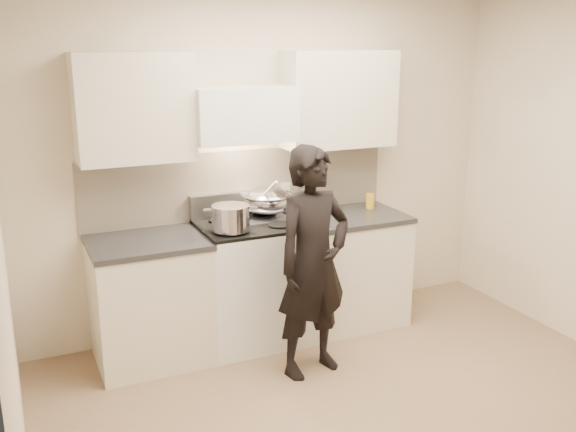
{
  "coord_description": "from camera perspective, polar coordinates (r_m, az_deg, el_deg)",
  "views": [
    {
      "loc": [
        -1.95,
        -2.91,
        2.28
      ],
      "look_at": [
        -0.15,
        1.05,
        1.08
      ],
      "focal_mm": 40.0,
      "sensor_mm": 36.0,
      "label": 1
    }
  ],
  "objects": [
    {
      "name": "stock_pot",
      "position": [
        4.6,
        -5.11,
        -0.15
      ],
      "size": [
        0.38,
        0.33,
        0.18
      ],
      "color": "#ACABB7",
      "rests_on": "stove"
    },
    {
      "name": "utensil_crock",
      "position": [
        5.21,
        1.8,
        1.53
      ],
      "size": [
        0.13,
        0.13,
        0.36
      ],
      "color": "#9D9D9D",
      "rests_on": "counter_right"
    },
    {
      "name": "stove",
      "position": [
        4.98,
        -3.33,
        -5.87
      ],
      "size": [
        0.76,
        0.65,
        0.96
      ],
      "color": "silver",
      "rests_on": "ground"
    },
    {
      "name": "wok",
      "position": [
        4.99,
        -1.9,
        1.39
      ],
      "size": [
        0.41,
        0.51,
        0.33
      ],
      "color": "#ACABB7",
      "rests_on": "stove"
    },
    {
      "name": "room_shell",
      "position": [
        3.85,
        5.51,
        5.14
      ],
      "size": [
        4.04,
        3.54,
        2.7
      ],
      "color": "beige",
      "rests_on": "ground"
    },
    {
      "name": "counter_left",
      "position": [
        4.78,
        -12.15,
        -7.31
      ],
      "size": [
        0.82,
        0.67,
        0.92
      ],
      "color": "beige",
      "rests_on": "ground"
    },
    {
      "name": "counter_right",
      "position": [
        5.32,
        5.07,
        -4.66
      ],
      "size": [
        0.92,
        0.67,
        0.92
      ],
      "color": "beige",
      "rests_on": "ground"
    },
    {
      "name": "person",
      "position": [
        4.39,
        2.24,
        -4.17
      ],
      "size": [
        0.66,
        0.5,
        1.62
      ],
      "primitive_type": "imported",
      "rotation": [
        0.0,
        0.0,
        0.21
      ],
      "color": "black",
      "rests_on": "ground"
    },
    {
      "name": "ground_plane",
      "position": [
        4.18,
        8.3,
        -17.82
      ],
      "size": [
        4.0,
        4.0,
        0.0
      ],
      "primitive_type": "plane",
      "color": "#7D674E"
    },
    {
      "name": "spice_jar",
      "position": [
        5.33,
        3.37,
        1.15
      ],
      "size": [
        0.04,
        0.04,
        0.1
      ],
      "color": "orange",
      "rests_on": "counter_right"
    },
    {
      "name": "oil_glass",
      "position": [
        5.38,
        7.31,
        1.34
      ],
      "size": [
        0.07,
        0.07,
        0.12
      ],
      "color": "gold",
      "rests_on": "counter_right"
    }
  ]
}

